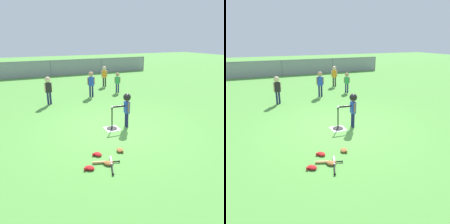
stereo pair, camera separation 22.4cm
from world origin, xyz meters
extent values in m
plane|color=#51933D|center=(0.00, 0.00, 0.00)|extent=(60.00, 60.00, 0.00)
cube|color=white|center=(-0.07, 0.03, 0.00)|extent=(0.44, 0.44, 0.01)
cylinder|color=black|center=(-0.07, 0.03, 0.01)|extent=(0.32, 0.32, 0.03)
cylinder|color=black|center=(-0.07, 0.03, 0.35)|extent=(0.04, 0.04, 0.65)
cylinder|color=black|center=(-0.07, 0.03, 0.66)|extent=(0.06, 0.06, 0.02)
sphere|color=white|center=(-0.07, 0.03, 0.71)|extent=(0.07, 0.07, 0.07)
cylinder|color=#191E4C|center=(0.42, -0.06, 0.23)|extent=(0.07, 0.07, 0.47)
cylinder|color=#191E4C|center=(0.42, 0.04, 0.23)|extent=(0.07, 0.07, 0.47)
cube|color=#2347B7|center=(0.42, -0.01, 0.65)|extent=(0.14, 0.22, 0.36)
cylinder|color=#8C6647|center=(0.41, -0.14, 0.67)|extent=(0.05, 0.05, 0.31)
cylinder|color=#8C6647|center=(0.43, 0.12, 0.67)|extent=(0.05, 0.05, 0.31)
sphere|color=#8C6647|center=(0.42, -0.01, 0.94)|extent=(0.21, 0.21, 0.21)
sphere|color=black|center=(0.42, -0.01, 0.97)|extent=(0.24, 0.24, 0.24)
cylinder|color=black|center=(0.21, 0.01, 0.70)|extent=(0.60, 0.10, 0.06)
cylinder|color=#191E4C|center=(0.73, 3.99, 0.27)|extent=(0.08, 0.08, 0.53)
cylinder|color=#191E4C|center=(0.62, 4.01, 0.27)|extent=(0.08, 0.08, 0.53)
cube|color=#2347B7|center=(0.68, 4.00, 0.74)|extent=(0.26, 0.18, 0.42)
cylinder|color=tan|center=(0.82, 3.98, 0.77)|extent=(0.06, 0.06, 0.36)
cylinder|color=tan|center=(0.53, 4.03, 0.77)|extent=(0.06, 0.06, 0.36)
sphere|color=tan|center=(0.68, 4.00, 1.08)|extent=(0.24, 0.24, 0.24)
cylinder|color=#262626|center=(2.21, 5.90, 0.26)|extent=(0.08, 0.08, 0.52)
cylinder|color=#262626|center=(2.10, 5.94, 0.26)|extent=(0.08, 0.08, 0.52)
cube|color=orange|center=(2.16, 5.92, 0.72)|extent=(0.26, 0.21, 0.40)
cylinder|color=beige|center=(2.29, 5.87, 0.75)|extent=(0.06, 0.06, 0.35)
cylinder|color=beige|center=(2.02, 5.97, 0.75)|extent=(0.06, 0.06, 0.35)
sphere|color=beige|center=(2.16, 5.92, 1.05)|extent=(0.23, 0.23, 0.23)
cylinder|color=#191E4C|center=(-1.32, 3.54, 0.26)|extent=(0.08, 0.08, 0.53)
cylinder|color=#191E4C|center=(-1.43, 3.50, 0.26)|extent=(0.08, 0.08, 0.53)
cube|color=black|center=(-1.37, 3.52, 0.73)|extent=(0.27, 0.21, 0.41)
cylinder|color=beige|center=(-1.24, 3.57, 0.76)|extent=(0.06, 0.06, 0.35)
cylinder|color=beige|center=(-1.51, 3.47, 0.76)|extent=(0.06, 0.06, 0.35)
sphere|color=beige|center=(-1.37, 3.52, 1.06)|extent=(0.23, 0.23, 0.23)
cylinder|color=#191E4C|center=(2.23, 4.24, 0.23)|extent=(0.07, 0.07, 0.45)
cylinder|color=#191E4C|center=(2.14, 4.29, 0.23)|extent=(0.07, 0.07, 0.45)
cube|color=green|center=(2.19, 4.26, 0.63)|extent=(0.24, 0.20, 0.35)
cylinder|color=tan|center=(2.30, 4.20, 0.66)|extent=(0.05, 0.05, 0.30)
cylinder|color=tan|center=(2.08, 4.32, 0.66)|extent=(0.05, 0.05, 0.30)
sphere|color=tan|center=(2.19, 4.26, 0.92)|extent=(0.20, 0.20, 0.20)
cylinder|color=silver|center=(-0.89, -1.71, 0.03)|extent=(0.18, 0.35, 0.06)
cylinder|color=black|center=(-1.01, -2.04, 0.03)|extent=(0.14, 0.34, 0.03)
cylinder|color=black|center=(-1.07, -2.20, 0.03)|extent=(0.05, 0.03, 0.05)
cylinder|color=#DBB266|center=(-1.16, -1.66, 0.03)|extent=(0.31, 0.16, 0.06)
cylinder|color=black|center=(-0.87, -1.76, 0.03)|extent=(0.30, 0.13, 0.03)
cylinder|color=black|center=(-0.73, -1.81, 0.03)|extent=(0.03, 0.05, 0.05)
ellipsoid|color=brown|center=(-1.00, -1.78, 0.04)|extent=(0.24, 0.27, 0.07)
cube|color=brown|center=(-0.91, -1.81, 0.04)|extent=(0.06, 0.06, 0.06)
ellipsoid|color=#B21919|center=(-1.06, -1.32, 0.04)|extent=(0.25, 0.27, 0.07)
cube|color=#B21919|center=(-1.16, -1.29, 0.04)|extent=(0.06, 0.06, 0.06)
ellipsoid|color=#B21919|center=(-1.43, -1.79, 0.04)|extent=(0.27, 0.27, 0.07)
cube|color=#B21919|center=(-1.53, -1.79, 0.04)|extent=(0.06, 0.06, 0.06)
ellipsoid|color=brown|center=(-0.49, -1.35, 0.04)|extent=(0.24, 0.27, 0.07)
cube|color=brown|center=(-0.46, -1.45, 0.04)|extent=(0.06, 0.06, 0.06)
cylinder|color=slate|center=(0.00, 10.93, 0.57)|extent=(0.06, 0.06, 1.15)
cylinder|color=slate|center=(4.00, 10.93, 0.57)|extent=(0.06, 0.06, 1.15)
cylinder|color=slate|center=(8.00, 10.93, 0.57)|extent=(0.06, 0.06, 1.15)
cube|color=gray|center=(0.00, 10.93, 1.09)|extent=(16.00, 0.03, 0.03)
cube|color=gray|center=(0.00, 10.93, 0.57)|extent=(16.00, 0.01, 1.15)
camera|label=1|loc=(-2.69, -5.67, 2.68)|focal=35.05mm
camera|label=2|loc=(-2.48, -5.76, 2.68)|focal=35.05mm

